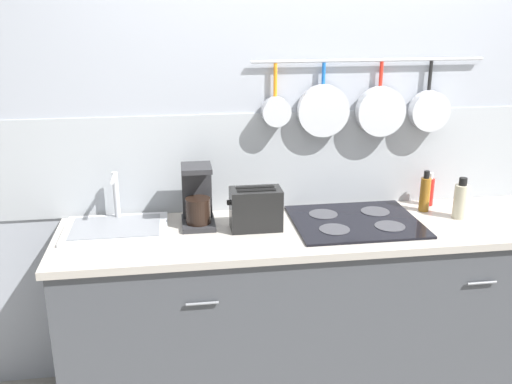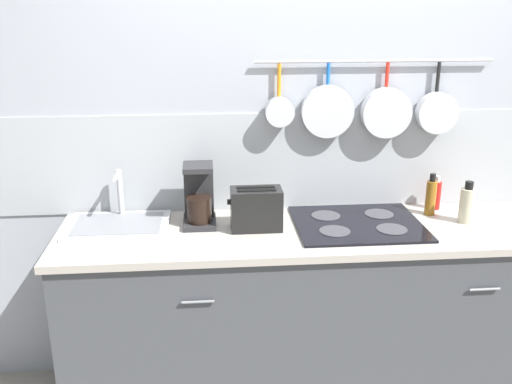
{
  "view_description": "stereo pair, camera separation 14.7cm",
  "coord_description": "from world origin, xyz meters",
  "px_view_note": "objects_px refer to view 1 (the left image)",
  "views": [
    {
      "loc": [
        -0.73,
        -2.45,
        1.94
      ],
      "look_at": [
        -0.36,
        0.0,
        1.12
      ],
      "focal_mm": 40.0,
      "sensor_mm": 36.0,
      "label": 1
    },
    {
      "loc": [
        -0.58,
        -2.47,
        1.94
      ],
      "look_at": [
        -0.36,
        0.0,
        1.12
      ],
      "focal_mm": 40.0,
      "sensor_mm": 36.0,
      "label": 2
    }
  ],
  "objects_px": {
    "coffee_maker": "(197,199)",
    "bottle_cooking_wine": "(425,193)",
    "bottle_dish_soap": "(429,191)",
    "toaster": "(256,209)",
    "bottle_sesame_oil": "(461,200)"
  },
  "relations": [
    {
      "from": "bottle_dish_soap",
      "to": "bottle_sesame_oil",
      "type": "xyz_separation_m",
      "value": [
        0.07,
        -0.2,
        0.01
      ]
    },
    {
      "from": "bottle_dish_soap",
      "to": "coffee_maker",
      "type": "bearing_deg",
      "value": -175.93
    },
    {
      "from": "bottle_cooking_wine",
      "to": "bottle_dish_soap",
      "type": "height_order",
      "value": "bottle_cooking_wine"
    },
    {
      "from": "bottle_dish_soap",
      "to": "bottle_sesame_oil",
      "type": "bearing_deg",
      "value": -70.6
    },
    {
      "from": "coffee_maker",
      "to": "bottle_dish_soap",
      "type": "relative_size",
      "value": 1.65
    },
    {
      "from": "toaster",
      "to": "bottle_sesame_oil",
      "type": "distance_m",
      "value": 1.02
    },
    {
      "from": "toaster",
      "to": "bottle_dish_soap",
      "type": "distance_m",
      "value": 0.97
    },
    {
      "from": "bottle_dish_soap",
      "to": "bottle_sesame_oil",
      "type": "distance_m",
      "value": 0.21
    },
    {
      "from": "coffee_maker",
      "to": "bottle_cooking_wine",
      "type": "bearing_deg",
      "value": 0.28
    },
    {
      "from": "coffee_maker",
      "to": "bottle_cooking_wine",
      "type": "distance_m",
      "value": 1.16
    },
    {
      "from": "bottle_cooking_wine",
      "to": "bottle_dish_soap",
      "type": "relative_size",
      "value": 1.21
    },
    {
      "from": "coffee_maker",
      "to": "toaster",
      "type": "distance_m",
      "value": 0.29
    },
    {
      "from": "bottle_cooking_wine",
      "to": "bottle_sesame_oil",
      "type": "height_order",
      "value": "bottle_cooking_wine"
    },
    {
      "from": "coffee_maker",
      "to": "bottle_sesame_oil",
      "type": "xyz_separation_m",
      "value": [
        1.29,
        -0.12,
        -0.03
      ]
    },
    {
      "from": "bottle_dish_soap",
      "to": "bottle_sesame_oil",
      "type": "relative_size",
      "value": 0.85
    }
  ]
}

